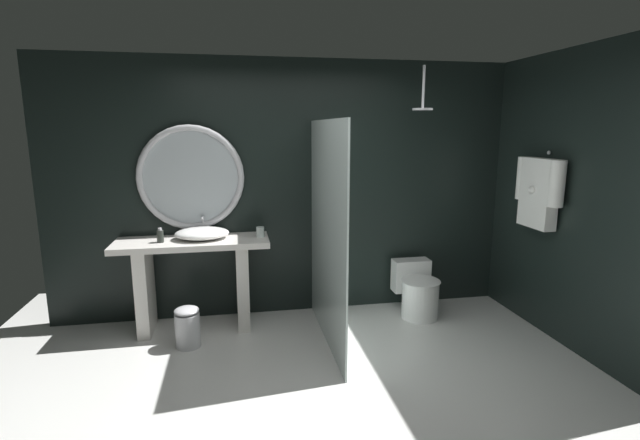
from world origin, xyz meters
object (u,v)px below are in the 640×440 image
at_px(round_wall_mirror, 191,178).
at_px(waste_bin, 188,327).
at_px(hanging_bathrobe, 539,189).
at_px(rain_shower_head, 423,104).
at_px(tumbler_cup, 260,232).
at_px(toilet, 417,291).
at_px(vessel_sink, 202,233).
at_px(soap_dispenser, 160,236).

xyz_separation_m(round_wall_mirror, waste_bin, (-0.04, -0.64, -1.26)).
bearing_deg(hanging_bathrobe, rain_shower_head, 155.34).
distance_m(tumbler_cup, toilet, 1.74).
bearing_deg(rain_shower_head, tumbler_cup, 174.82).
relative_size(vessel_sink, waste_bin, 1.38).
height_order(tumbler_cup, hanging_bathrobe, hanging_bathrobe).
height_order(round_wall_mirror, toilet, round_wall_mirror).
xyz_separation_m(tumbler_cup, hanging_bathrobe, (2.54, -0.59, 0.43)).
distance_m(tumbler_cup, rain_shower_head, 1.98).
distance_m(hanging_bathrobe, waste_bin, 3.44).
xyz_separation_m(rain_shower_head, hanging_bathrobe, (0.99, -0.45, -0.78)).
bearing_deg(soap_dispenser, rain_shower_head, -1.93).
bearing_deg(soap_dispenser, hanging_bathrobe, -8.80).
distance_m(rain_shower_head, hanging_bathrobe, 1.34).
bearing_deg(vessel_sink, tumbler_cup, -2.52).
height_order(round_wall_mirror, hanging_bathrobe, round_wall_mirror).
relative_size(toilet, waste_bin, 1.57).
relative_size(tumbler_cup, waste_bin, 0.26).
height_order(tumbler_cup, toilet, tumbler_cup).
height_order(tumbler_cup, waste_bin, tumbler_cup).
bearing_deg(waste_bin, round_wall_mirror, 86.14).
relative_size(vessel_sink, round_wall_mirror, 0.50).
bearing_deg(toilet, soap_dispenser, 179.17).
distance_m(vessel_sink, soap_dispenser, 0.38).
bearing_deg(toilet, round_wall_mirror, 171.87).
height_order(vessel_sink, hanging_bathrobe, hanging_bathrobe).
bearing_deg(round_wall_mirror, waste_bin, -93.86).
height_order(round_wall_mirror, rain_shower_head, rain_shower_head).
relative_size(vessel_sink, hanging_bathrobe, 0.71).
bearing_deg(hanging_bathrobe, round_wall_mirror, 165.56).
distance_m(round_wall_mirror, toilet, 2.56).
distance_m(tumbler_cup, soap_dispenser, 0.92).
distance_m(vessel_sink, hanging_bathrobe, 3.18).
height_order(tumbler_cup, soap_dispenser, soap_dispenser).
xyz_separation_m(toilet, waste_bin, (-2.29, -0.32, -0.07)).
bearing_deg(tumbler_cup, soap_dispenser, -176.43).
bearing_deg(tumbler_cup, hanging_bathrobe, -13.14).
xyz_separation_m(tumbler_cup, round_wall_mirror, (-0.64, 0.23, 0.51)).
height_order(rain_shower_head, toilet, rain_shower_head).
height_order(hanging_bathrobe, waste_bin, hanging_bathrobe).
xyz_separation_m(round_wall_mirror, toilet, (2.24, -0.32, -1.19)).
height_order(vessel_sink, tumbler_cup, vessel_sink).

